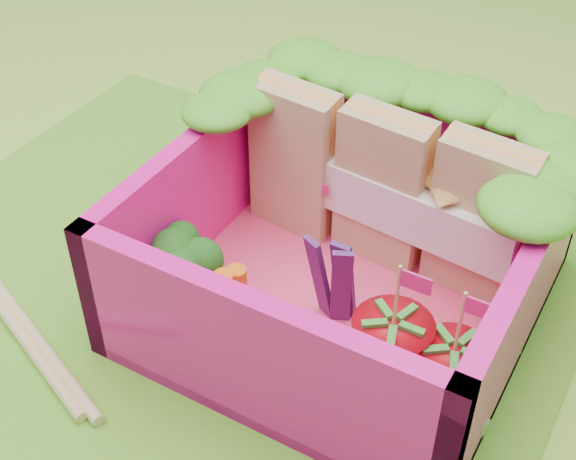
{
  "coord_description": "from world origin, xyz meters",
  "views": [
    {
      "loc": [
        1.35,
        -1.61,
        2.13
      ],
      "look_at": [
        0.24,
        0.32,
        0.28
      ],
      "focal_mm": 50.0,
      "sensor_mm": 36.0,
      "label": 1
    }
  ],
  "objects_px": {
    "strawberry_right": "(450,374)",
    "broccoli": "(178,258)",
    "strawberry_left": "(390,351)",
    "bento_box": "(347,246)",
    "sandwich_stack": "(384,189)"
  },
  "relations": [
    {
      "from": "broccoli",
      "to": "strawberry_right",
      "type": "height_order",
      "value": "strawberry_right"
    },
    {
      "from": "sandwich_stack",
      "to": "bento_box",
      "type": "bearing_deg",
      "value": -91.15
    },
    {
      "from": "strawberry_right",
      "to": "broccoli",
      "type": "bearing_deg",
      "value": -178.39
    },
    {
      "from": "bento_box",
      "to": "sandwich_stack",
      "type": "distance_m",
      "value": 0.29
    },
    {
      "from": "strawberry_left",
      "to": "broccoli",
      "type": "bearing_deg",
      "value": -179.36
    },
    {
      "from": "strawberry_right",
      "to": "sandwich_stack",
      "type": "bearing_deg",
      "value": 131.69
    },
    {
      "from": "bento_box",
      "to": "sandwich_stack",
      "type": "relative_size",
      "value": 1.19
    },
    {
      "from": "broccoli",
      "to": "strawberry_left",
      "type": "bearing_deg",
      "value": 0.64
    },
    {
      "from": "sandwich_stack",
      "to": "strawberry_left",
      "type": "relative_size",
      "value": 2.19
    },
    {
      "from": "broccoli",
      "to": "strawberry_left",
      "type": "xyz_separation_m",
      "value": [
        0.81,
        0.01,
        -0.04
      ]
    },
    {
      "from": "bento_box",
      "to": "sandwich_stack",
      "type": "bearing_deg",
      "value": 88.85
    },
    {
      "from": "strawberry_right",
      "to": "bento_box",
      "type": "bearing_deg",
      "value": 151.27
    },
    {
      "from": "broccoli",
      "to": "strawberry_left",
      "type": "height_order",
      "value": "strawberry_left"
    },
    {
      "from": "broccoli",
      "to": "strawberry_left",
      "type": "distance_m",
      "value": 0.82
    },
    {
      "from": "sandwich_stack",
      "to": "strawberry_left",
      "type": "bearing_deg",
      "value": -62.41
    }
  ]
}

